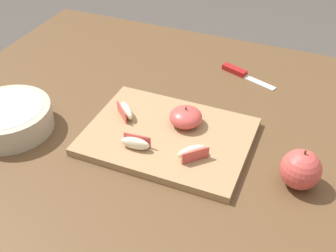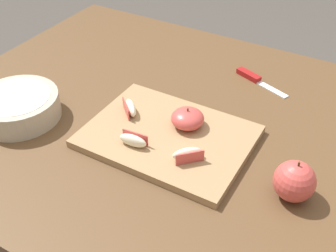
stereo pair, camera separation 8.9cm
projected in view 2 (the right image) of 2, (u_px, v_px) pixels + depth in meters
dining_table at (210, 163)px, 0.99m from camera, size 1.35×0.89×0.72m
cutting_board at (168, 136)px, 0.90m from camera, size 0.35×0.26×0.02m
apple_half_skin_up at (188, 118)px, 0.91m from camera, size 0.07×0.07×0.05m
apple_wedge_middle at (188, 154)px, 0.83m from camera, size 0.06×0.06×0.03m
apple_wedge_left at (133, 140)px, 0.86m from camera, size 0.06×0.03×0.03m
apple_wedge_front at (130, 108)px, 0.95m from camera, size 0.06×0.06×0.03m
paring_knife at (253, 77)px, 1.10m from camera, size 0.16×0.07×0.01m
whole_apple_pink_lady at (294, 181)px, 0.76m from camera, size 0.08×0.08×0.09m
ceramic_fruit_bowl at (18, 106)px, 0.96m from camera, size 0.19×0.19×0.06m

